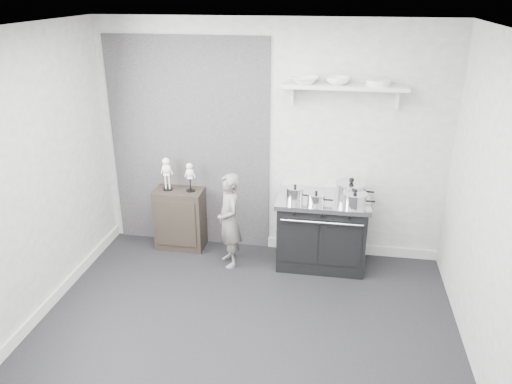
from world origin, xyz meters
TOP-DOWN VIEW (x-y plane):
  - ground at (0.00, 0.00)m, footprint 4.00×4.00m
  - room_shell at (-0.09, 0.15)m, footprint 4.02×3.62m
  - wall_shelf at (0.80, 1.68)m, footprint 1.30×0.26m
  - stove at (0.65, 1.48)m, footprint 1.02×0.64m
  - side_cabinet at (-1.06, 1.61)m, footprint 0.58×0.34m
  - child at (-0.38, 1.30)m, footprint 0.43×0.48m
  - pot_front_left at (0.34, 1.36)m, footprint 0.28×0.19m
  - pot_back_right at (0.94, 1.56)m, footprint 0.42×0.33m
  - pot_front_right at (0.98, 1.32)m, footprint 0.34×0.25m
  - pot_front_center at (0.57, 1.33)m, footprint 0.28×0.19m
  - skeleton_full at (-1.19, 1.61)m, footprint 0.13×0.08m
  - skeleton_torso at (-0.91, 1.61)m, footprint 0.11×0.07m
  - bowl_large at (0.38, 1.67)m, footprint 0.29×0.29m
  - bowl_small at (0.72, 1.67)m, footprint 0.25×0.25m
  - plate_stack at (1.13, 1.67)m, footprint 0.26×0.26m

SIDE VIEW (x-z plane):
  - ground at x=0.00m, z-range 0.00..0.00m
  - side_cabinet at x=-1.06m, z-range 0.00..0.75m
  - stove at x=0.65m, z-range 0.00..0.82m
  - child at x=-0.38m, z-range 0.00..1.11m
  - pot_front_center at x=0.57m, z-range 0.81..0.95m
  - pot_front_right at x=0.98m, z-range 0.80..1.00m
  - pot_front_left at x=0.34m, z-range 0.81..1.00m
  - pot_back_right at x=0.94m, z-range 0.79..1.03m
  - skeleton_torso at x=-0.91m, z-range 0.75..1.15m
  - skeleton_full at x=-1.19m, z-range 0.75..1.21m
  - room_shell at x=-0.09m, z-range 0.28..2.99m
  - wall_shelf at x=0.80m, z-range 1.89..2.13m
  - plate_stack at x=1.13m, z-range 2.04..2.10m
  - bowl_large at x=0.38m, z-range 2.04..2.11m
  - bowl_small at x=0.72m, z-range 2.04..2.12m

